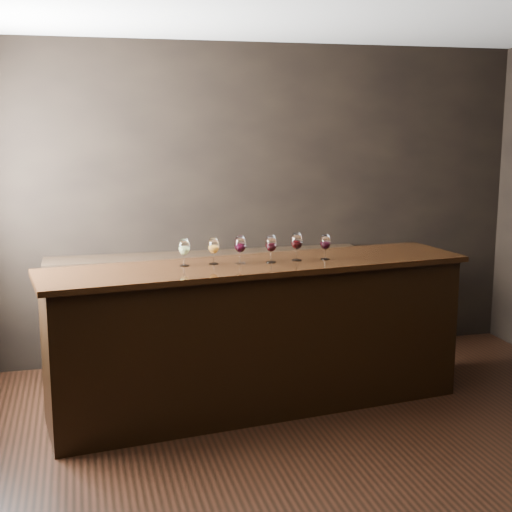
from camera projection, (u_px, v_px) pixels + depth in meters
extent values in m
plane|color=black|center=(337.00, 461.00, 4.51)|extent=(5.00, 5.00, 0.00)
cube|color=black|center=(252.00, 203.00, 6.39)|extent=(5.00, 0.02, 2.80)
cube|color=black|center=(258.00, 339.00, 5.28)|extent=(3.11, 1.04, 1.07)
cube|color=black|center=(258.00, 265.00, 5.18)|extent=(3.22, 1.13, 0.04)
cube|color=black|center=(209.00, 310.00, 6.24)|extent=(2.76, 0.40, 0.99)
cylinder|color=white|center=(185.00, 266.00, 5.06)|extent=(0.07, 0.07, 0.00)
cylinder|color=white|center=(184.00, 260.00, 5.05)|extent=(0.01, 0.01, 0.07)
ellipsoid|color=white|center=(184.00, 247.00, 5.04)|extent=(0.08, 0.08, 0.12)
cylinder|color=white|center=(184.00, 240.00, 5.03)|extent=(0.06, 0.06, 0.01)
ellipsoid|color=#D4DA7E|center=(184.00, 250.00, 5.04)|extent=(0.07, 0.07, 0.05)
cylinder|color=white|center=(214.00, 264.00, 5.13)|extent=(0.07, 0.07, 0.00)
cylinder|color=white|center=(214.00, 259.00, 5.12)|extent=(0.01, 0.01, 0.07)
ellipsoid|color=white|center=(214.00, 246.00, 5.10)|extent=(0.08, 0.08, 0.11)
cylinder|color=white|center=(214.00, 239.00, 5.09)|extent=(0.06, 0.06, 0.01)
ellipsoid|color=orange|center=(214.00, 249.00, 5.11)|extent=(0.06, 0.06, 0.05)
cylinder|color=white|center=(240.00, 263.00, 5.15)|extent=(0.07, 0.07, 0.00)
cylinder|color=white|center=(240.00, 258.00, 5.14)|extent=(0.01, 0.01, 0.08)
ellipsoid|color=white|center=(240.00, 244.00, 5.12)|extent=(0.09, 0.09, 0.12)
cylinder|color=white|center=(240.00, 237.00, 5.11)|extent=(0.06, 0.06, 0.01)
ellipsoid|color=black|center=(240.00, 247.00, 5.13)|extent=(0.07, 0.07, 0.06)
cylinder|color=white|center=(271.00, 262.00, 5.18)|extent=(0.07, 0.07, 0.00)
cylinder|color=white|center=(271.00, 257.00, 5.18)|extent=(0.01, 0.01, 0.07)
ellipsoid|color=white|center=(271.00, 244.00, 5.16)|extent=(0.08, 0.08, 0.12)
cylinder|color=white|center=(271.00, 236.00, 5.15)|extent=(0.06, 0.06, 0.01)
ellipsoid|color=black|center=(271.00, 246.00, 5.16)|extent=(0.07, 0.07, 0.05)
cylinder|color=white|center=(297.00, 260.00, 5.27)|extent=(0.07, 0.07, 0.00)
cylinder|color=white|center=(297.00, 254.00, 5.26)|extent=(0.01, 0.01, 0.08)
ellipsoid|color=white|center=(297.00, 241.00, 5.24)|extent=(0.09, 0.09, 0.12)
cylinder|color=white|center=(297.00, 234.00, 5.23)|extent=(0.06, 0.06, 0.01)
ellipsoid|color=black|center=(297.00, 244.00, 5.25)|extent=(0.07, 0.07, 0.06)
cylinder|color=white|center=(325.00, 259.00, 5.30)|extent=(0.07, 0.07, 0.00)
cylinder|color=white|center=(325.00, 254.00, 5.30)|extent=(0.01, 0.01, 0.07)
ellipsoid|color=white|center=(325.00, 242.00, 5.28)|extent=(0.08, 0.08, 0.11)
cylinder|color=white|center=(326.00, 235.00, 5.27)|extent=(0.06, 0.06, 0.01)
ellipsoid|color=black|center=(325.00, 244.00, 5.28)|extent=(0.06, 0.06, 0.05)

